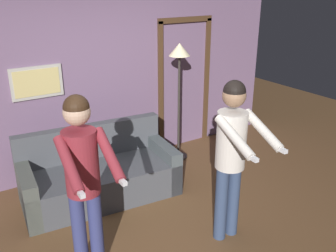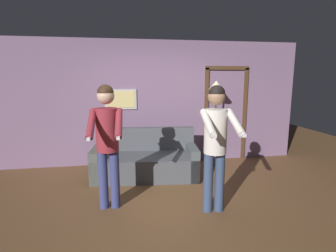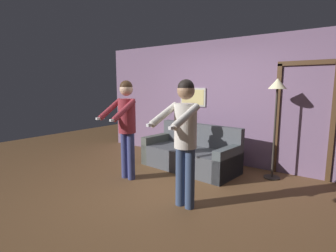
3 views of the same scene
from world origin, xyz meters
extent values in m
plane|color=brown|center=(0.00, 0.00, 0.00)|extent=(12.00, 12.00, 0.00)
cube|color=slate|center=(0.00, 2.00, 1.30)|extent=(6.40, 0.06, 2.60)
cube|color=#B7B2A8|center=(-0.69, 1.96, 1.39)|extent=(0.65, 0.02, 0.42)
cube|color=#D2BC73|center=(-0.69, 1.95, 1.39)|extent=(0.57, 0.01, 0.34)
cube|color=#4C331E|center=(1.15, 1.95, 1.02)|extent=(0.08, 0.04, 2.04)
cube|color=#4C331E|center=(2.05, 1.95, 1.02)|extent=(0.08, 0.04, 2.04)
cube|color=#4C331E|center=(1.60, 1.95, 2.04)|extent=(0.98, 0.04, 0.08)
cube|color=#494C52|center=(-0.26, 1.13, 0.21)|extent=(1.97, 1.03, 0.42)
cube|color=#494C52|center=(-0.22, 1.49, 0.65)|extent=(1.90, 0.32, 0.45)
cube|color=#4D524B|center=(-1.12, 1.22, 0.29)|extent=(0.24, 0.86, 0.58)
cube|color=#4B5456|center=(0.61, 1.05, 0.29)|extent=(0.24, 0.86, 0.58)
cylinder|color=#332D28|center=(1.23, 1.56, 0.01)|extent=(0.28, 0.28, 0.02)
cylinder|color=#332D28|center=(1.23, 1.56, 0.81)|extent=(0.04, 0.04, 1.57)
cone|color=#F9EAB7|center=(1.23, 1.56, 1.68)|extent=(0.31, 0.31, 0.18)
cylinder|color=navy|center=(-0.93, 0.03, 0.42)|extent=(0.13, 0.13, 0.83)
cylinder|color=navy|center=(-0.77, 0.02, 0.42)|extent=(0.13, 0.13, 0.83)
cylinder|color=maroon|center=(-0.85, 0.02, 1.13)|extent=(0.30, 0.30, 0.59)
sphere|color=#D8AD8E|center=(-0.85, 0.02, 1.59)|extent=(0.23, 0.23, 0.23)
sphere|color=#382314|center=(-0.85, 0.02, 1.63)|extent=(0.22, 0.22, 0.22)
cylinder|color=maroon|center=(-1.03, -0.19, 1.25)|extent=(0.10, 0.49, 0.35)
cube|color=white|center=(-1.03, -0.41, 1.12)|extent=(0.04, 0.15, 0.04)
cylinder|color=maroon|center=(-0.69, -0.20, 1.25)|extent=(0.10, 0.49, 0.35)
cube|color=white|center=(-0.69, -0.42, 1.12)|extent=(0.04, 0.15, 0.04)
cylinder|color=#334365|center=(0.49, -0.30, 0.42)|extent=(0.13, 0.13, 0.83)
cylinder|color=#334365|center=(0.65, -0.31, 0.42)|extent=(0.13, 0.13, 0.83)
cylinder|color=silver|center=(0.57, -0.31, 1.12)|extent=(0.30, 0.30, 0.59)
sphere|color=#9E7556|center=(0.57, -0.31, 1.58)|extent=(0.23, 0.23, 0.23)
sphere|color=black|center=(0.57, -0.31, 1.62)|extent=(0.22, 0.22, 0.22)
cylinder|color=silver|center=(0.39, -0.54, 1.28)|extent=(0.11, 0.51, 0.29)
cube|color=white|center=(0.37, -0.77, 1.18)|extent=(0.05, 0.15, 0.04)
cylinder|color=silver|center=(0.72, -0.55, 1.28)|extent=(0.11, 0.51, 0.29)
cube|color=white|center=(0.71, -0.79, 1.18)|extent=(0.05, 0.15, 0.04)
camera|label=1|loc=(-1.79, -2.81, 2.59)|focal=40.00mm
camera|label=2|loc=(-0.60, -3.54, 1.81)|focal=28.00mm
camera|label=3|loc=(2.40, -3.19, 1.65)|focal=28.00mm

